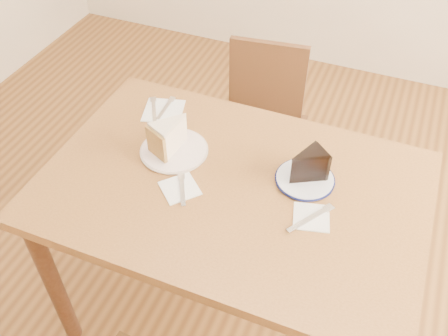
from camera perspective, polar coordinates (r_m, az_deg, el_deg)
ground at (r=2.17m, az=0.72°, el=-15.73°), size 4.00×4.00×0.00m
table at (r=1.64m, az=0.92°, el=-4.26°), size 1.20×0.80×0.75m
chair_far at (r=2.24m, az=4.05°, el=4.61°), size 0.45×0.45×0.81m
plate_cream at (r=1.68m, az=-5.72°, el=2.02°), size 0.22×0.22×0.01m
plate_navy at (r=1.59m, az=9.22°, el=-1.27°), size 0.18×0.18×0.01m
carrot_cake at (r=1.65m, az=-5.91°, el=3.71°), size 0.13×0.15×0.10m
chocolate_cake at (r=1.55m, az=9.29°, el=0.07°), size 0.13×0.13×0.09m
napkin_cream at (r=1.56m, az=-5.07°, el=-2.32°), size 0.15×0.15×0.00m
napkin_navy at (r=1.49m, az=9.95°, el=-5.56°), size 0.13×0.13×0.00m
napkin_spare at (r=1.86m, az=-6.92°, el=6.52°), size 0.17×0.17×0.00m
fork_cream at (r=1.55m, az=-4.78°, el=-2.45°), size 0.08×0.13×0.00m
knife_navy at (r=1.49m, az=9.82°, el=-5.70°), size 0.11×0.15×0.00m
fork_spare at (r=1.86m, az=-6.71°, el=6.81°), size 0.02×0.14×0.00m
knife_spare at (r=1.85m, az=-8.00°, el=6.53°), size 0.09×0.15×0.00m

